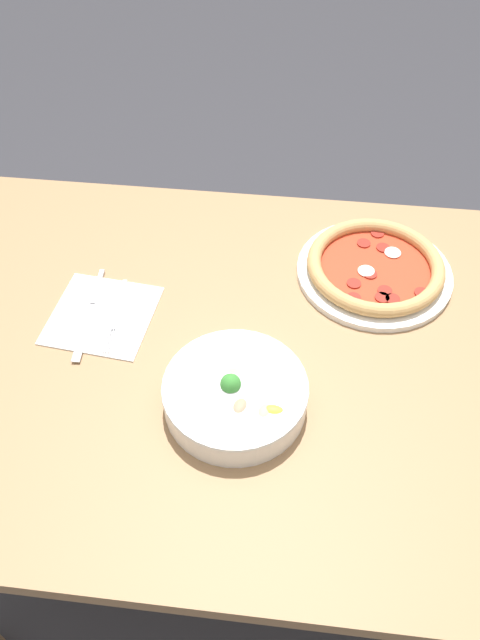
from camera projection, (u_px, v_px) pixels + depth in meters
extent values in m
plane|color=#333338|center=(261.00, 531.00, 1.61)|extent=(8.00, 8.00, 0.00)
cube|color=#99724C|center=(271.00, 356.00, 1.06)|extent=(1.28, 0.85, 0.03)
cylinder|color=olive|center=(57.00, 319.00, 1.62)|extent=(0.06, 0.06, 0.71)
cylinder|color=white|center=(374.00, 272.00, 1.17)|extent=(0.29, 0.29, 0.01)
torus|color=tan|center=(376.00, 265.00, 1.15)|extent=(0.25, 0.25, 0.03)
cylinder|color=red|center=(375.00, 269.00, 1.16)|extent=(0.22, 0.22, 0.01)
cylinder|color=maroon|center=(383.00, 248.00, 1.19)|extent=(0.03, 0.03, 0.00)
cylinder|color=maroon|center=(370.00, 274.00, 1.15)|extent=(0.03, 0.03, 0.00)
cylinder|color=maroon|center=(364.00, 243.00, 1.20)|extent=(0.03, 0.03, 0.00)
cylinder|color=maroon|center=(422.00, 293.00, 1.11)|extent=(0.03, 0.03, 0.00)
cylinder|color=maroon|center=(393.00, 299.00, 1.10)|extent=(0.03, 0.03, 0.00)
cylinder|color=maroon|center=(382.00, 298.00, 1.11)|extent=(0.03, 0.03, 0.00)
cylinder|color=maroon|center=(354.00, 283.00, 1.13)|extent=(0.03, 0.03, 0.00)
cylinder|color=maroon|center=(354.00, 298.00, 1.11)|extent=(0.03, 0.03, 0.00)
cylinder|color=maroon|center=(385.00, 291.00, 1.12)|extent=(0.03, 0.03, 0.00)
cylinder|color=maroon|center=(377.00, 233.00, 1.22)|extent=(0.03, 0.03, 0.00)
ellipsoid|color=silver|center=(393.00, 252.00, 1.18)|extent=(0.03, 0.03, 0.01)
ellipsoid|color=silver|center=(366.00, 271.00, 1.15)|extent=(0.03, 0.03, 0.01)
cylinder|color=white|center=(235.00, 395.00, 0.96)|extent=(0.22, 0.22, 0.05)
torus|color=white|center=(235.00, 387.00, 0.95)|extent=(0.22, 0.22, 0.01)
ellipsoid|color=#998466|center=(213.00, 396.00, 0.94)|extent=(0.04, 0.04, 0.02)
ellipsoid|color=#998466|center=(240.00, 408.00, 0.92)|extent=(0.03, 0.04, 0.02)
ellipsoid|color=tan|center=(204.00, 419.00, 0.92)|extent=(0.04, 0.04, 0.02)
ellipsoid|color=tan|center=(234.00, 373.00, 0.97)|extent=(0.04, 0.03, 0.02)
ellipsoid|color=#998466|center=(261.00, 406.00, 0.94)|extent=(0.03, 0.04, 0.02)
ellipsoid|color=tan|center=(267.00, 413.00, 0.92)|extent=(0.03, 0.04, 0.02)
sphere|color=#388433|center=(231.00, 384.00, 0.94)|extent=(0.03, 0.03, 0.03)
ellipsoid|color=yellow|center=(273.00, 411.00, 0.92)|extent=(0.04, 0.02, 0.02)
cube|color=white|center=(102.00, 315.00, 1.10)|extent=(0.19, 0.19, 0.00)
cube|color=silver|center=(119.00, 304.00, 1.12)|extent=(0.01, 0.12, 0.00)
cube|color=silver|center=(106.00, 341.00, 1.06)|extent=(0.00, 0.05, 0.00)
cube|color=silver|center=(109.00, 341.00, 1.06)|extent=(0.00, 0.05, 0.00)
cube|color=silver|center=(111.00, 341.00, 1.06)|extent=(0.00, 0.05, 0.00)
cube|color=silver|center=(114.00, 341.00, 1.06)|extent=(0.00, 0.05, 0.00)
cube|color=silver|center=(98.00, 287.00, 1.15)|extent=(0.01, 0.09, 0.01)
cube|color=silver|center=(84.00, 331.00, 1.07)|extent=(0.02, 0.13, 0.00)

